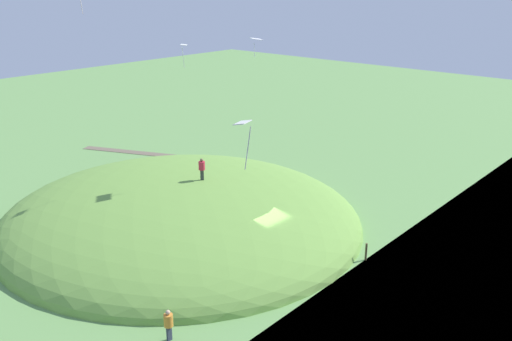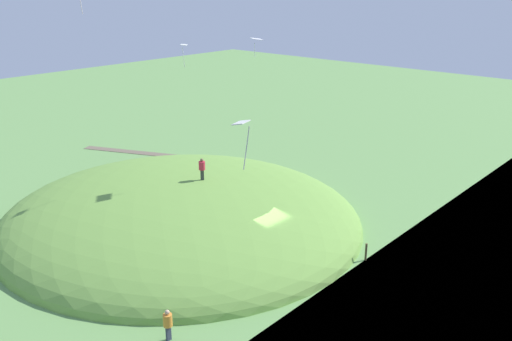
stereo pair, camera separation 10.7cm
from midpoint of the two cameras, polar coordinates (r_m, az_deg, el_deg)
The scene contains 9 objects.
ground_plane at distance 36.98m, azimuth 1.03°, elevation -8.11°, with size 160.00×160.00×0.00m, color #64934D.
grass_hill at distance 41.39m, azimuth -7.74°, elevation -5.18°, with size 27.14×26.29×6.08m, color #6B9A41.
dirt_path at distance 58.34m, azimuth -12.40°, elevation 1.87°, with size 12.03×1.06×0.04m, color #675B4A.
person_watching_kites at distance 40.28m, azimuth -5.61°, elevation 0.40°, with size 0.67×0.67×1.66m.
person_with_child at distance 28.20m, azimuth -9.12°, elevation -15.36°, with size 0.48×0.48×1.74m.
kite_2 at distance 39.72m, azimuth 0.14°, elevation 13.56°, with size 1.36×1.27×1.29m.
kite_4 at distance 40.23m, azimuth -7.50°, elevation 12.69°, with size 0.73×0.76×1.62m.
kite_7 at distance 19.18m, azimuth -1.30°, elevation 4.51°, with size 0.59×0.73×1.82m.
mooring_post at distance 35.90m, azimuth 11.53°, elevation -8.36°, with size 0.14×0.14×1.18m, color brown.
Camera 2 is at (-21.37, 24.95, 16.98)m, focal length 38.19 mm.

